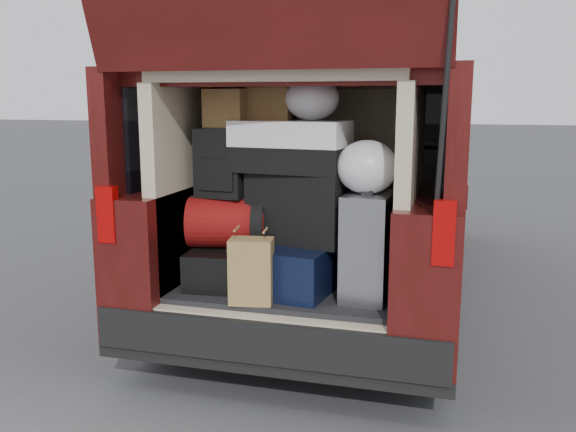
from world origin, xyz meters
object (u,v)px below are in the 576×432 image
(red_duffel, at_px, (228,223))
(twotone_duffel, at_px, (291,146))
(silver_roller, at_px, (369,246))
(backpack, at_px, (222,163))
(black_soft_case, at_px, (301,207))
(kraft_bag, at_px, (251,271))
(black_hardshell, at_px, (227,265))
(navy_hardshell, at_px, (292,265))

(red_duffel, distance_m, twotone_duffel, 0.58)
(silver_roller, distance_m, backpack, 0.97)
(red_duffel, xyz_separation_m, black_soft_case, (0.43, 0.06, 0.10))
(kraft_bag, bearing_deg, black_hardshell, 120.78)
(black_hardshell, distance_m, kraft_bag, 0.41)
(silver_roller, relative_size, kraft_bag, 1.65)
(navy_hardshell, bearing_deg, backpack, -174.88)
(black_hardshell, bearing_deg, backpack, 137.76)
(navy_hardshell, bearing_deg, red_duffel, -172.36)
(kraft_bag, xyz_separation_m, twotone_duffel, (0.12, 0.36, 0.63))
(black_hardshell, bearing_deg, black_soft_case, 2.96)
(red_duffel, bearing_deg, black_soft_case, -3.84)
(twotone_duffel, bearing_deg, black_soft_case, 23.64)
(black_hardshell, height_order, silver_roller, silver_roller)
(twotone_duffel, bearing_deg, red_duffel, -167.22)
(backpack, bearing_deg, navy_hardshell, 2.86)
(black_soft_case, xyz_separation_m, twotone_duffel, (-0.06, -0.02, 0.34))
(backpack, bearing_deg, black_soft_case, 10.09)
(black_hardshell, bearing_deg, kraft_bag, -55.93)
(silver_roller, distance_m, twotone_duffel, 0.70)
(red_duffel, relative_size, twotone_duffel, 0.71)
(red_duffel, distance_m, black_soft_case, 0.44)
(kraft_bag, xyz_separation_m, backpack, (-0.29, 0.34, 0.53))
(black_hardshell, bearing_deg, red_duffel, 42.16)
(black_hardshell, xyz_separation_m, black_soft_case, (0.43, 0.06, 0.36))
(black_hardshell, xyz_separation_m, twotone_duffel, (0.38, 0.05, 0.70))
(black_hardshell, bearing_deg, silver_roller, -9.17)
(black_hardshell, xyz_separation_m, kraft_bag, (0.26, -0.31, 0.07))
(silver_roller, xyz_separation_m, red_duffel, (-0.83, 0.06, 0.07))
(black_hardshell, height_order, black_soft_case, black_soft_case)
(black_hardshell, relative_size, twotone_duffel, 0.84)
(black_soft_case, bearing_deg, red_duffel, -160.61)
(kraft_bag, distance_m, black_soft_case, 0.51)
(black_hardshell, relative_size, red_duffel, 1.19)
(twotone_duffel, bearing_deg, black_hardshell, -166.44)
(navy_hardshell, height_order, red_duffel, red_duffel)
(navy_hardshell, bearing_deg, black_soft_case, 64.16)
(kraft_bag, xyz_separation_m, black_soft_case, (0.17, 0.38, 0.29))
(silver_roller, height_order, black_soft_case, black_soft_case)
(kraft_bag, distance_m, red_duffel, 0.45)
(silver_roller, height_order, backpack, backpack)
(navy_hardshell, xyz_separation_m, black_soft_case, (0.04, 0.06, 0.33))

